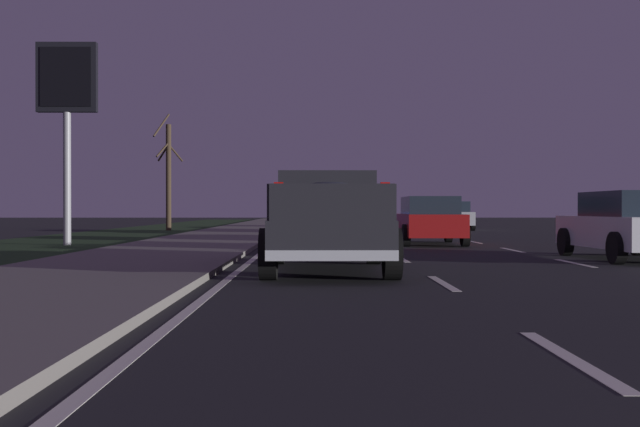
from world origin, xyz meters
name	(u,v)px	position (x,y,z in m)	size (l,w,h in m)	color
ground	(418,240)	(27.00, 0.00, 0.00)	(144.00, 144.00, 0.00)	black
sidewalk_shoulder	(213,239)	(27.00, 7.45, 0.06)	(108.00, 4.00, 0.12)	slate
grass_verge	(76,240)	(27.00, 12.45, 0.00)	(108.00, 6.00, 0.01)	#1E3819
lane_markings	(333,237)	(30.28, 3.03, 0.00)	(108.00, 7.04, 0.01)	silver
pickup_truck	(328,218)	(13.38, 3.50, 0.98)	(5.44, 2.31, 1.87)	#232328
sedan_white	(630,225)	(16.41, -3.36, 0.78)	(4.45, 2.11, 1.54)	silver
sedan_silver	(450,216)	(40.73, -3.56, 0.78)	(4.43, 2.07, 1.54)	#B2B5BA
sedan_red	(429,220)	(23.91, 0.08, 0.78)	(4.40, 2.02, 1.54)	maroon
sedan_blue	(325,217)	(33.91, 3.32, 0.78)	(4.42, 2.06, 1.54)	navy
gas_price_sign	(67,94)	(23.40, 11.59, 4.78)	(0.27, 1.90, 6.40)	#99999E
bare_tree_far	(168,174)	(39.86, 11.58, 3.01)	(2.02, 1.48, 6.20)	#423323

